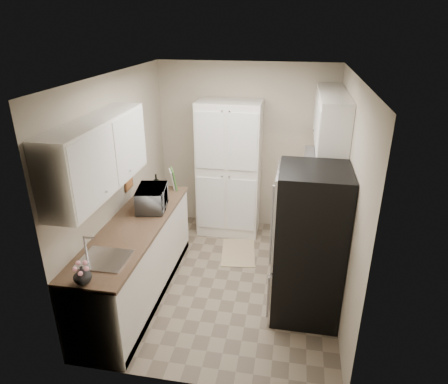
# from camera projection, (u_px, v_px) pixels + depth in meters

# --- Properties ---
(ground) EXTENTS (3.20, 3.20, 0.00)m
(ground) POSITION_uv_depth(u_px,v_px,m) (227.00, 280.00, 5.04)
(ground) COLOR #7A6B56
(ground) RESTS_ON ground
(room_shell) EXTENTS (2.64, 3.24, 2.52)m
(room_shell) POSITION_uv_depth(u_px,v_px,m) (226.00, 158.00, 4.39)
(room_shell) COLOR #B3A891
(room_shell) RESTS_ON ground
(pantry_cabinet) EXTENTS (0.90, 0.55, 2.00)m
(pantry_cabinet) POSITION_uv_depth(u_px,v_px,m) (229.00, 169.00, 5.86)
(pantry_cabinet) COLOR silver
(pantry_cabinet) RESTS_ON ground
(base_cabinet_left) EXTENTS (0.60, 2.30, 0.88)m
(base_cabinet_left) POSITION_uv_depth(u_px,v_px,m) (137.00, 261.00, 4.64)
(base_cabinet_left) COLOR silver
(base_cabinet_left) RESTS_ON ground
(countertop_left) EXTENTS (0.63, 2.33, 0.04)m
(countertop_left) POSITION_uv_depth(u_px,v_px,m) (134.00, 226.00, 4.46)
(countertop_left) COLOR brown
(countertop_left) RESTS_ON base_cabinet_left
(base_cabinet_right) EXTENTS (0.60, 0.80, 0.88)m
(base_cabinet_right) POSITION_uv_depth(u_px,v_px,m) (308.00, 214.00, 5.78)
(base_cabinet_right) COLOR silver
(base_cabinet_right) RESTS_ON ground
(countertop_right) EXTENTS (0.63, 0.83, 0.04)m
(countertop_right) POSITION_uv_depth(u_px,v_px,m) (311.00, 184.00, 5.60)
(countertop_right) COLOR brown
(countertop_right) RESTS_ON base_cabinet_right
(electric_range) EXTENTS (0.71, 0.78, 1.13)m
(electric_range) POSITION_uv_depth(u_px,v_px,m) (308.00, 239.00, 5.04)
(electric_range) COLOR #B7B7BC
(electric_range) RESTS_ON ground
(refrigerator) EXTENTS (0.70, 0.72, 1.70)m
(refrigerator) POSITION_uv_depth(u_px,v_px,m) (309.00, 245.00, 4.18)
(refrigerator) COLOR #B7B7BC
(refrigerator) RESTS_ON ground
(microwave) EXTENTS (0.41, 0.54, 0.27)m
(microwave) POSITION_uv_depth(u_px,v_px,m) (152.00, 198.00, 4.78)
(microwave) COLOR silver
(microwave) RESTS_ON countertop_left
(wine_bottle) EXTENTS (0.06, 0.06, 0.26)m
(wine_bottle) POSITION_uv_depth(u_px,v_px,m) (156.00, 185.00, 5.17)
(wine_bottle) COLOR black
(wine_bottle) RESTS_ON countertop_left
(flower_vase) EXTENTS (0.19, 0.19, 0.16)m
(flower_vase) POSITION_uv_depth(u_px,v_px,m) (82.00, 275.00, 3.43)
(flower_vase) COLOR silver
(flower_vase) RESTS_ON countertop_left
(cutting_board) EXTENTS (0.11, 0.21, 0.28)m
(cutting_board) POSITION_uv_depth(u_px,v_px,m) (174.00, 179.00, 5.35)
(cutting_board) COLOR #4D9139
(cutting_board) RESTS_ON countertop_left
(toaster_oven) EXTENTS (0.42, 0.49, 0.25)m
(toaster_oven) POSITION_uv_depth(u_px,v_px,m) (319.00, 171.00, 5.66)
(toaster_oven) COLOR #A9A9AD
(toaster_oven) RESTS_ON countertop_right
(fruit_basket) EXTENTS (0.31, 0.31, 0.12)m
(fruit_basket) POSITION_uv_depth(u_px,v_px,m) (320.00, 159.00, 5.60)
(fruit_basket) COLOR orange
(fruit_basket) RESTS_ON toaster_oven
(kitchen_mat) EXTENTS (0.54, 0.78, 0.01)m
(kitchen_mat) POSITION_uv_depth(u_px,v_px,m) (238.00, 252.00, 5.62)
(kitchen_mat) COLOR tan
(kitchen_mat) RESTS_ON ground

